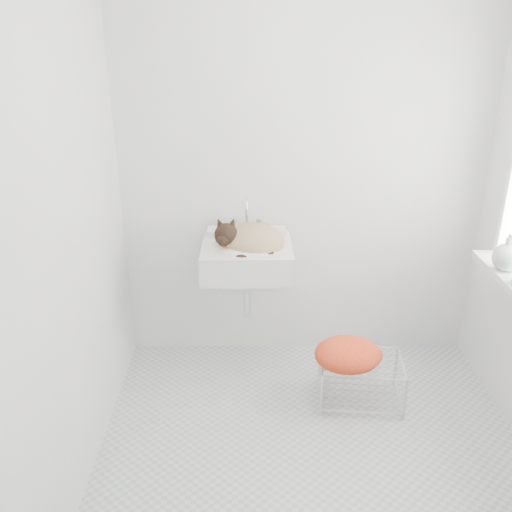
{
  "coord_description": "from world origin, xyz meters",
  "views": [
    {
      "loc": [
        -0.32,
        -2.13,
        2.0
      ],
      "look_at": [
        -0.29,
        0.5,
        0.88
      ],
      "focal_mm": 37.71,
      "sensor_mm": 36.0,
      "label": 1
    }
  ],
  "objects_px": {
    "wire_rack": "(360,378)",
    "bottle_c": "(505,269)",
    "cat": "(249,239)",
    "sink": "(247,245)"
  },
  "relations": [
    {
      "from": "wire_rack",
      "to": "bottle_c",
      "type": "distance_m",
      "value": 0.98
    },
    {
      "from": "cat",
      "to": "bottle_c",
      "type": "bearing_deg",
      "value": -15.53
    },
    {
      "from": "bottle_c",
      "to": "sink",
      "type": "bearing_deg",
      "value": 164.99
    },
    {
      "from": "sink",
      "to": "bottle_c",
      "type": "bearing_deg",
      "value": -15.01
    },
    {
      "from": "sink",
      "to": "cat",
      "type": "bearing_deg",
      "value": -49.75
    },
    {
      "from": "sink",
      "to": "cat",
      "type": "xyz_separation_m",
      "value": [
        0.01,
        -0.02,
        0.04
      ]
    },
    {
      "from": "cat",
      "to": "wire_rack",
      "type": "bearing_deg",
      "value": -26.79
    },
    {
      "from": "sink",
      "to": "cat",
      "type": "distance_m",
      "value": 0.04
    },
    {
      "from": "cat",
      "to": "wire_rack",
      "type": "xyz_separation_m",
      "value": [
        0.63,
        -0.31,
        -0.74
      ]
    },
    {
      "from": "cat",
      "to": "sink",
      "type": "bearing_deg",
      "value": 129.2
    }
  ]
}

